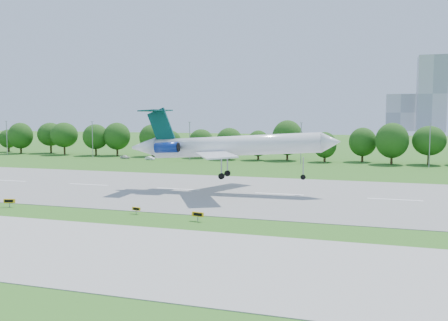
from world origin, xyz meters
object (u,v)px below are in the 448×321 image
(airliner, at_px, (225,145))
(service_vehicle_b, at_px, (125,157))
(taxi_sign_left, at_px, (9,201))
(service_vehicle_a, at_px, (150,158))

(airliner, xyz_separation_m, service_vehicle_b, (-52.75, 57.37, -8.20))
(taxi_sign_left, height_order, service_vehicle_b, taxi_sign_left)
(airliner, relative_size, service_vehicle_b, 11.55)
(airliner, distance_m, service_vehicle_b, 78.36)
(service_vehicle_a, relative_size, service_vehicle_b, 1.02)
(service_vehicle_b, bearing_deg, airliner, -125.61)
(taxi_sign_left, relative_size, service_vehicle_a, 0.51)
(service_vehicle_b, bearing_deg, taxi_sign_left, -151.31)
(service_vehicle_a, bearing_deg, airliner, -121.97)
(airliner, height_order, taxi_sign_left, airliner)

